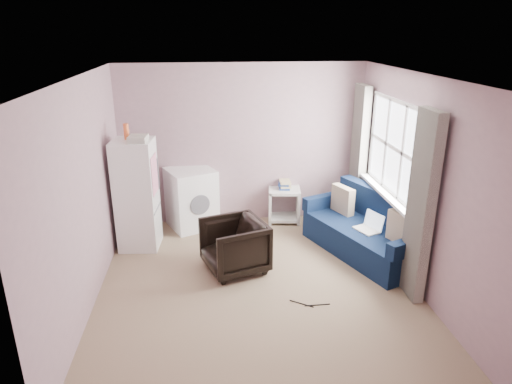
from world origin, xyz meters
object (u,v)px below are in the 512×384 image
Objects in this scene: side_table at (284,202)px; sofa at (369,232)px; fridge at (137,194)px; armchair at (234,243)px; washing_machine at (191,197)px.

sofa reaches higher than side_table.
fridge is 2.61× the size of side_table.
armchair is 0.80× the size of washing_machine.
fridge reaches higher than washing_machine.
armchair is at bearing -120.45° from side_table.
armchair is 1.58m from washing_machine.
washing_machine is (-0.57, 1.47, 0.11)m from armchair.
washing_machine is at bearing 45.54° from fridge.
armchair reaches higher than side_table.
washing_machine is at bearing -176.98° from side_table.
side_table is (2.21, 0.70, -0.47)m from fridge.
washing_machine is 1.37× the size of side_table.
armchair is 1.79m from side_table.
washing_machine reaches higher than armchair.
armchair is at bearing -28.08° from fridge.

